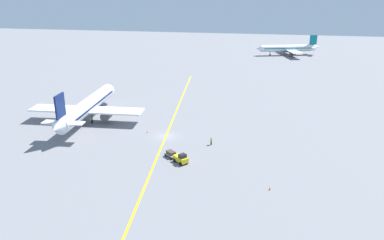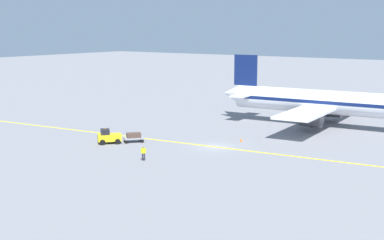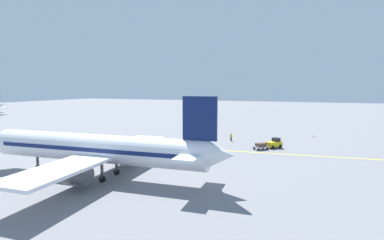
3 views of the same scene
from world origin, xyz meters
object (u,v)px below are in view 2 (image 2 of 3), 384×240
(baggage_tug_white, at_px, (109,137))
(ground_crew_worker, at_px, (143,153))
(airplane_at_gate, at_px, (326,103))
(traffic_cone_near_nose, at_px, (241,140))
(baggage_cart_trailing, at_px, (134,137))

(baggage_tug_white, bearing_deg, ground_crew_worker, 65.52)
(ground_crew_worker, bearing_deg, airplane_at_gate, 164.18)
(baggage_tug_white, xyz_separation_m, traffic_cone_near_nose, (-10.91, 13.65, -0.63))
(baggage_cart_trailing, xyz_separation_m, traffic_cone_near_nose, (-8.41, 11.51, -0.49))
(airplane_at_gate, height_order, ground_crew_worker, airplane_at_gate)
(baggage_tug_white, relative_size, ground_crew_worker, 1.94)
(baggage_tug_white, bearing_deg, airplane_at_gate, 146.06)
(baggage_tug_white, distance_m, baggage_cart_trailing, 3.30)
(baggage_tug_white, xyz_separation_m, ground_crew_worker, (4.37, 9.60, 0.01))
(ground_crew_worker, height_order, traffic_cone_near_nose, ground_crew_worker)
(baggage_tug_white, distance_m, traffic_cone_near_nose, 17.49)
(baggage_tug_white, height_order, ground_crew_worker, baggage_tug_white)
(traffic_cone_near_nose, bearing_deg, baggage_cart_trailing, -53.85)
(baggage_cart_trailing, distance_m, traffic_cone_near_nose, 14.26)
(baggage_cart_trailing, relative_size, ground_crew_worker, 1.72)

